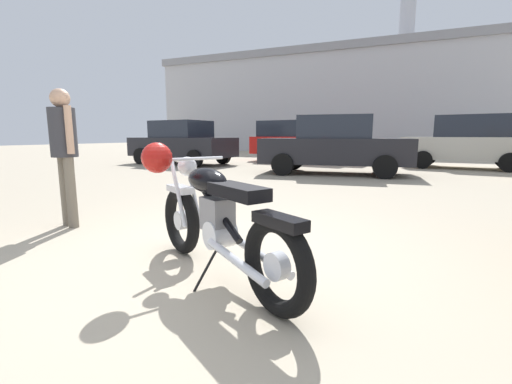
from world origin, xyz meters
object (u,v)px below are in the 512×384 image
(vintage_motorcycle, at_px, (212,216))
(dark_sedan_left, at_px, (335,145))
(silver_sedan_mid, at_px, (469,141))
(bystander, at_px, (64,144))
(red_hatchback_near, at_px, (305,140))
(blue_hatchback_right, at_px, (182,143))

(vintage_motorcycle, distance_m, dark_sedan_left, 7.93)
(dark_sedan_left, xyz_separation_m, silver_sedan_mid, (3.70, 3.60, 0.08))
(bystander, height_order, red_hatchback_near, red_hatchback_near)
(dark_sedan_left, bearing_deg, silver_sedan_mid, 35.27)
(red_hatchback_near, bearing_deg, bystander, -80.67)
(vintage_motorcycle, relative_size, blue_hatchback_right, 0.43)
(blue_hatchback_right, relative_size, silver_sedan_mid, 1.07)
(vintage_motorcycle, height_order, bystander, bystander)
(dark_sedan_left, relative_size, silver_sedan_mid, 1.09)
(vintage_motorcycle, height_order, silver_sedan_mid, silver_sedan_mid)
(dark_sedan_left, xyz_separation_m, blue_hatchback_right, (-6.16, 0.88, 0.00))
(vintage_motorcycle, distance_m, silver_sedan_mid, 11.83)
(bystander, height_order, silver_sedan_mid, silver_sedan_mid)
(blue_hatchback_right, bearing_deg, bystander, 123.62)
(red_hatchback_near, bearing_deg, dark_sedan_left, -55.82)
(bystander, xyz_separation_m, silver_sedan_mid, (5.29, 10.93, -0.10))
(red_hatchback_near, distance_m, silver_sedan_mid, 5.97)
(blue_hatchback_right, bearing_deg, red_hatchback_near, -135.27)
(blue_hatchback_right, height_order, silver_sedan_mid, silver_sedan_mid)
(silver_sedan_mid, bearing_deg, bystander, 69.69)
(blue_hatchback_right, bearing_deg, silver_sedan_mid, -160.10)
(vintage_motorcycle, height_order, red_hatchback_near, red_hatchback_near)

